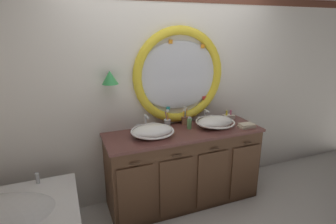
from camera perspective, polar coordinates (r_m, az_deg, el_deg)
name	(u,v)px	position (r m, az deg, el deg)	size (l,w,h in m)	color
ground_plane	(189,213)	(3.28, 4.50, -20.37)	(14.00, 14.00, 0.00)	silver
back_wall_assembly	(171,88)	(3.22, 0.55, 4.99)	(6.40, 0.26, 2.60)	silver
vanity_counter	(183,166)	(3.25, 3.27, -11.34)	(1.79, 0.62, 0.89)	brown
sink_basin_left	(152,131)	(2.89, -3.31, -4.02)	(0.47, 0.47, 0.13)	white
sink_basin_right	(215,122)	(3.20, 9.89, -2.09)	(0.46, 0.46, 0.13)	white
faucet_set_left	(146,124)	(3.09, -4.69, -2.46)	(0.22, 0.14, 0.18)	silver
faucet_set_right	(205,117)	(3.39, 7.83, -0.99)	(0.23, 0.12, 0.16)	silver
toothbrush_holder_left	(167,123)	(3.14, -0.15, -2.31)	(0.08, 0.08, 0.22)	silver
toothbrush_holder_right	(185,120)	(3.26, 3.53, -1.59)	(0.08, 0.08, 0.22)	#996647
soap_dispenser	(189,123)	(3.12, 4.52, -2.39)	(0.05, 0.06, 0.15)	#6BAD66
folded_hand_towel	(247,126)	(3.29, 16.21, -2.77)	(0.19, 0.12, 0.05)	beige
toiletry_basket	(228,116)	(3.56, 12.61, -0.90)	(0.14, 0.10, 0.11)	beige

